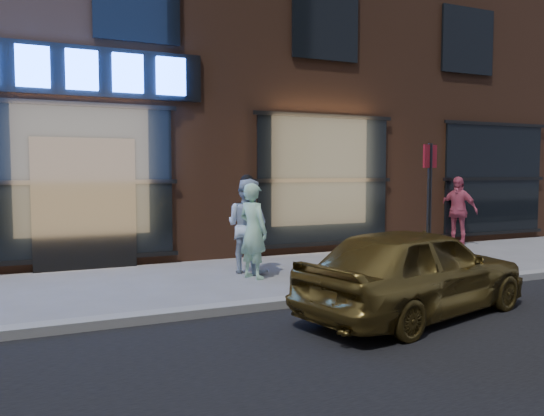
# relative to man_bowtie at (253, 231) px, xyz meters

# --- Properties ---
(ground) EXTENTS (90.00, 90.00, 0.00)m
(ground) POSITION_rel_man_bowtie_xyz_m (-2.50, -1.93, -0.80)
(ground) COLOR slate
(ground) RESTS_ON ground
(curb) EXTENTS (60.00, 0.25, 0.12)m
(curb) POSITION_rel_man_bowtie_xyz_m (-2.50, -1.93, -0.74)
(curb) COLOR gray
(curb) RESTS_ON ground
(storefront_building) EXTENTS (30.20, 8.28, 10.30)m
(storefront_building) POSITION_rel_man_bowtie_xyz_m (-2.50, 6.06, 4.35)
(storefront_building) COLOR #54301E
(storefront_building) RESTS_ON ground
(man_bowtie) EXTENTS (0.58, 0.69, 1.60)m
(man_bowtie) POSITION_rel_man_bowtie_xyz_m (0.00, 0.00, 0.00)
(man_bowtie) COLOR #B7F1CF
(man_bowtie) RESTS_ON ground
(man_cap) EXTENTS (0.97, 1.02, 1.67)m
(man_cap) POSITION_rel_man_bowtie_xyz_m (0.09, 0.51, 0.03)
(man_cap) COLOR white
(man_cap) RESTS_ON ground
(passerby) EXTENTS (0.79, 1.06, 1.67)m
(passerby) POSITION_rel_man_bowtie_xyz_m (6.07, 1.77, 0.03)
(passerby) COLOR #CE5471
(passerby) RESTS_ON ground
(gold_sedan) EXTENTS (3.58, 2.16, 1.14)m
(gold_sedan) POSITION_rel_man_bowtie_xyz_m (0.98, -2.97, -0.23)
(gold_sedan) COLOR olive
(gold_sedan) RESTS_ON ground
(sign_post) EXTENTS (0.34, 0.14, 2.22)m
(sign_post) POSITION_rel_man_bowtie_xyz_m (2.26, -1.69, 0.54)
(sign_post) COLOR #262628
(sign_post) RESTS_ON ground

